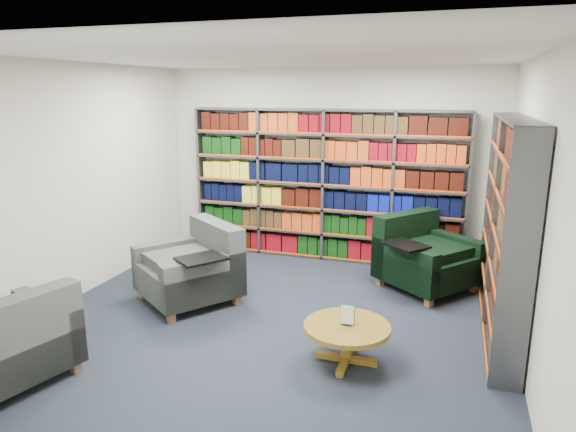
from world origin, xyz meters
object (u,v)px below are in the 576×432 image
(chair_teal_left, at_px, (196,270))
(chair_green_right, at_px, (422,258))
(chair_teal_front, at_px, (11,345))
(coffee_table, at_px, (347,333))

(chair_teal_left, relative_size, chair_green_right, 0.99)
(chair_green_right, height_order, chair_teal_front, chair_green_right)
(chair_teal_left, xyz_separation_m, chair_green_right, (2.55, 1.29, -0.00))
(chair_teal_left, bearing_deg, coffee_table, -24.16)
(chair_teal_left, distance_m, chair_green_right, 2.86)
(chair_teal_left, xyz_separation_m, coffee_table, (2.04, -0.91, -0.07))
(chair_teal_front, bearing_deg, chair_green_right, 46.89)
(chair_green_right, bearing_deg, chair_teal_front, -133.11)
(chair_teal_front, bearing_deg, coffee_table, 24.34)
(chair_teal_front, bearing_deg, chair_teal_left, 73.12)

